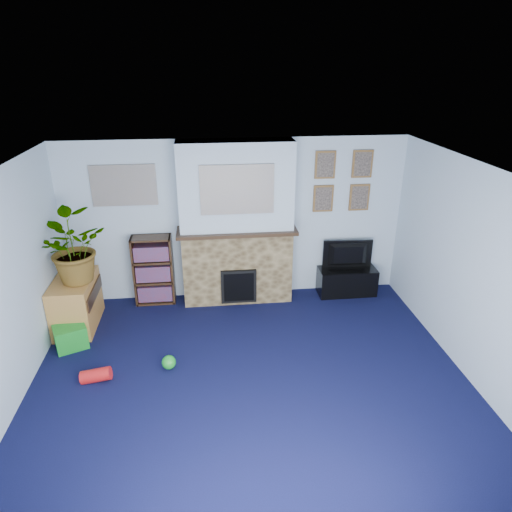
{
  "coord_description": "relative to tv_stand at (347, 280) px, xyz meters",
  "views": [
    {
      "loc": [
        -0.41,
        -4.13,
        3.41
      ],
      "look_at": [
        0.15,
        0.93,
        1.19
      ],
      "focal_mm": 32.0,
      "sensor_mm": 36.0,
      "label": 1
    }
  ],
  "objects": [
    {
      "name": "floor",
      "position": [
        -1.7,
        -2.03,
        -0.23
      ],
      "size": [
        5.0,
        4.5,
        0.01
      ],
      "primitive_type": "cube",
      "color": "#0D1033",
      "rests_on": "ground"
    },
    {
      "name": "ceiling",
      "position": [
        -1.7,
        -2.03,
        2.17
      ],
      "size": [
        5.0,
        4.5,
        0.01
      ],
      "primitive_type": "cube",
      "color": "white",
      "rests_on": "wall_back"
    },
    {
      "name": "wall_back",
      "position": [
        -1.7,
        0.22,
        0.97
      ],
      "size": [
        5.0,
        0.04,
        2.4
      ],
      "primitive_type": "cube",
      "color": "#AFC2D3",
      "rests_on": "ground"
    },
    {
      "name": "wall_front",
      "position": [
        -1.7,
        -4.28,
        0.97
      ],
      "size": [
        5.0,
        0.04,
        2.4
      ],
      "primitive_type": "cube",
      "color": "#AFC2D3",
      "rests_on": "ground"
    },
    {
      "name": "wall_right",
      "position": [
        0.8,
        -2.03,
        0.97
      ],
      "size": [
        0.04,
        4.5,
        2.4
      ],
      "primitive_type": "cube",
      "color": "#AFC2D3",
      "rests_on": "ground"
    },
    {
      "name": "chimney_breast",
      "position": [
        -1.7,
        0.02,
        0.96
      ],
      "size": [
        1.72,
        0.5,
        2.4
      ],
      "color": "brown",
      "rests_on": "ground"
    },
    {
      "name": "collage_main",
      "position": [
        -1.7,
        -0.19,
        1.55
      ],
      "size": [
        1.0,
        0.03,
        0.68
      ],
      "primitive_type": "cube",
      "color": "gray",
      "rests_on": "chimney_breast"
    },
    {
      "name": "collage_left",
      "position": [
        -3.25,
        0.21,
        1.55
      ],
      "size": [
        0.9,
        0.03,
        0.58
      ],
      "primitive_type": "cube",
      "color": "gray",
      "rests_on": "wall_back"
    },
    {
      "name": "portrait_tl",
      "position": [
        -0.4,
        0.2,
        1.77
      ],
      "size": [
        0.3,
        0.03,
        0.4
      ],
      "primitive_type": "cube",
      "color": "brown",
      "rests_on": "wall_back"
    },
    {
      "name": "portrait_tr",
      "position": [
        0.15,
        0.2,
        1.77
      ],
      "size": [
        0.3,
        0.03,
        0.4
      ],
      "primitive_type": "cube",
      "color": "brown",
      "rests_on": "wall_back"
    },
    {
      "name": "portrait_bl",
      "position": [
        -0.4,
        0.2,
        1.27
      ],
      "size": [
        0.3,
        0.03,
        0.4
      ],
      "primitive_type": "cube",
      "color": "brown",
      "rests_on": "wall_back"
    },
    {
      "name": "portrait_br",
      "position": [
        0.15,
        0.2,
        1.27
      ],
      "size": [
        0.3,
        0.03,
        0.4
      ],
      "primitive_type": "cube",
      "color": "brown",
      "rests_on": "wall_back"
    },
    {
      "name": "tv_stand",
      "position": [
        0.0,
        0.0,
        0.0
      ],
      "size": [
        0.89,
        0.37,
        0.42
      ],
      "primitive_type": "cube",
      "color": "black",
      "rests_on": "ground"
    },
    {
      "name": "television",
      "position": [
        0.0,
        0.02,
        0.41
      ],
      "size": [
        0.77,
        0.14,
        0.44
      ],
      "primitive_type": "imported",
      "rotation": [
        0.0,
        0.0,
        3.09
      ],
      "color": "black",
      "rests_on": "tv_stand"
    },
    {
      "name": "bookshelf",
      "position": [
        -2.94,
        0.08,
        0.28
      ],
      "size": [
        0.58,
        0.28,
        1.05
      ],
      "color": "#311F11",
      "rests_on": "ground"
    },
    {
      "name": "sideboard",
      "position": [
        -3.94,
        -0.5,
        0.12
      ],
      "size": [
        0.5,
        0.9,
        0.7
      ],
      "primitive_type": "cube",
      "color": "#B67D3A",
      "rests_on": "ground"
    },
    {
      "name": "potted_plant",
      "position": [
        -3.89,
        -0.55,
        0.94
      ],
      "size": [
        1.08,
        1.04,
        0.93
      ],
      "primitive_type": "imported",
      "rotation": [
        0.0,
        0.0,
        2.63
      ],
      "color": "#26661E",
      "rests_on": "sideboard"
    },
    {
      "name": "mantel_clock",
      "position": [
        -1.83,
        -0.03,
        1.0
      ],
      "size": [
        0.1,
        0.06,
        0.14
      ],
      "primitive_type": "cube",
      "color": "gold",
      "rests_on": "chimney_breast"
    },
    {
      "name": "mantel_candle",
      "position": [
        -1.37,
        -0.03,
        1.01
      ],
      "size": [
        0.04,
        0.04,
        0.14
      ],
      "primitive_type": "cylinder",
      "color": "#B2BFC6",
      "rests_on": "chimney_breast"
    },
    {
      "name": "mantel_teddy",
      "position": [
        -2.3,
        -0.03,
        0.99
      ],
      "size": [
        0.12,
        0.12,
        0.12
      ],
      "primitive_type": "sphere",
      "color": "gray",
      "rests_on": "chimney_breast"
    },
    {
      "name": "mantel_can",
      "position": [
        -1.02,
        -0.03,
        0.99
      ],
      "size": [
        0.06,
        0.06,
        0.12
      ],
      "primitive_type": "cylinder",
      "color": "#198C26",
      "rests_on": "chimney_breast"
    },
    {
      "name": "green_crate",
      "position": [
        -3.91,
        -1.03,
        -0.08
      ],
      "size": [
        0.47,
        0.43,
        0.3
      ],
      "primitive_type": "cube",
      "rotation": [
        0.0,
        0.0,
        0.41
      ],
      "color": "#198C26",
      "rests_on": "ground"
    },
    {
      "name": "toy_ball",
      "position": [
        -2.65,
        -1.61,
        -0.14
      ],
      "size": [
        0.17,
        0.17,
        0.17
      ],
      "primitive_type": "sphere",
      "color": "#198C26",
      "rests_on": "ground"
    },
    {
      "name": "toy_block",
      "position": [
        -3.96,
        -1.03,
        -0.12
      ],
      "size": [
        0.17,
        0.17,
        0.2
      ],
      "primitive_type": "cube",
      "rotation": [
        0.0,
        0.0,
        -0.05
      ],
      "color": "#198C26",
      "rests_on": "ground"
    },
    {
      "name": "toy_tube",
      "position": [
        -3.46,
        -1.75,
        -0.15
      ],
      "size": [
        0.35,
        0.16,
        0.2
      ],
      "primitive_type": "cylinder",
      "rotation": [
        0.0,
        1.43,
        0.0
      ],
      "color": "red",
      "rests_on": "ground"
    }
  ]
}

